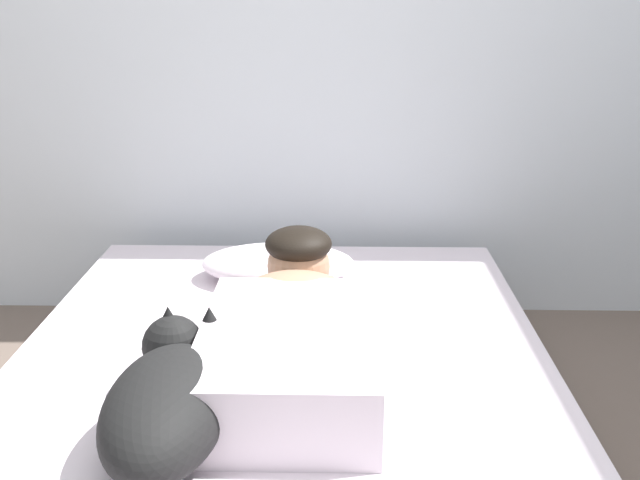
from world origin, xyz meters
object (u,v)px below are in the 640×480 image
object	(u,v)px
dog	(167,400)
cell_phone	(250,409)
person_lying	(292,330)
coffee_cup	(316,299)
bed	(280,421)
pillow	(278,264)

from	to	relation	value
dog	cell_phone	bearing A→B (deg)	39.96
person_lying	dog	bearing A→B (deg)	-125.01
person_lying	coffee_cup	bearing A→B (deg)	82.31
bed	pillow	world-z (taller)	pillow
coffee_cup	cell_phone	xyz separation A→B (m)	(-0.14, -0.60, -0.03)
bed	cell_phone	bearing A→B (deg)	-103.65
person_lying	bed	bearing A→B (deg)	176.37
person_lying	cell_phone	xyz separation A→B (m)	(-0.09, -0.22, -0.10)
person_lying	dog	xyz separation A→B (m)	(-0.25, -0.35, -0.00)
person_lying	coffee_cup	size ratio (longest dim) A/B	7.36
pillow	bed	bearing A→B (deg)	-85.52
person_lying	dog	distance (m)	0.43
coffee_cup	bed	bearing A→B (deg)	-102.85
bed	dog	xyz separation A→B (m)	(-0.21, -0.36, 0.27)
dog	pillow	bearing A→B (deg)	80.72
pillow	coffee_cup	world-z (taller)	pillow
dog	cell_phone	xyz separation A→B (m)	(0.16, 0.13, -0.10)
pillow	dog	world-z (taller)	dog
pillow	coffee_cup	distance (m)	0.30
person_lying	cell_phone	size ratio (longest dim) A/B	6.57
pillow	person_lying	xyz separation A→B (m)	(0.08, -0.64, 0.05)
bed	cell_phone	xyz separation A→B (m)	(-0.05, -0.22, 0.17)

